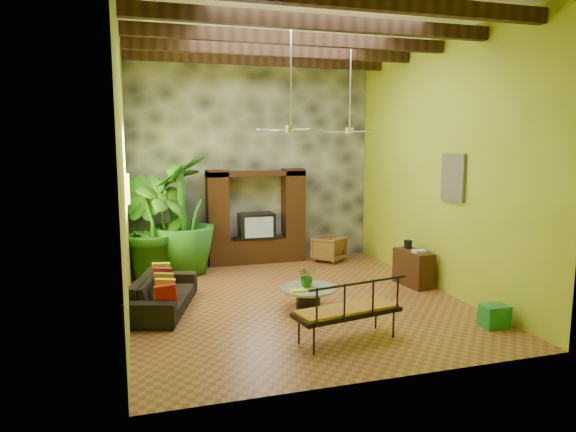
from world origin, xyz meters
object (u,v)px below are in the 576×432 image
object	(u,v)px
entertainment_center	(256,224)
ceiling_fan_back	(350,121)
sofa	(164,293)
iron_bench	(349,308)
ceiling_fan_front	(291,117)
green_bin	(494,316)
coffee_table	(308,295)
side_console	(413,268)
tall_plant_c	(182,215)
tall_plant_b	(145,227)
wicker_armchair	(329,249)
tall_plant_a	(164,226)

from	to	relation	value
entertainment_center	ceiling_fan_back	xyz separation A→B (m)	(1.60, -1.94, 2.44)
sofa	iron_bench	xyz separation A→B (m)	(2.55, -2.34, 0.22)
ceiling_fan_front	iron_bench	bearing A→B (deg)	-79.89
ceiling_fan_front	green_bin	distance (m)	4.72
coffee_table	side_console	distance (m)	2.72
entertainment_center	ceiling_fan_front	distance (m)	4.30
entertainment_center	tall_plant_c	size ratio (longest dim) A/B	0.90
tall_plant_c	sofa	bearing A→B (deg)	-103.07
tall_plant_b	side_console	xyz separation A→B (m)	(5.30, -2.19, -0.76)
wicker_armchair	side_console	world-z (taller)	side_console
coffee_table	green_bin	xyz separation A→B (m)	(2.60, -1.71, -0.08)
entertainment_center	wicker_armchair	xyz separation A→B (m)	(1.76, -0.42, -0.65)
coffee_table	sofa	bearing A→B (deg)	164.05
entertainment_center	sofa	size ratio (longest dim) A/B	1.12
entertainment_center	ceiling_fan_front	world-z (taller)	ceiling_fan_front
wicker_armchair	tall_plant_a	size ratio (longest dim) A/B	0.31
ceiling_fan_back	wicker_armchair	bearing A→B (deg)	84.09
sofa	coffee_table	size ratio (longest dim) A/B	2.12
tall_plant_a	side_console	bearing A→B (deg)	-24.71
ceiling_fan_back	side_console	bearing A→B (deg)	-43.93
iron_bench	green_bin	xyz separation A→B (m)	(2.52, -0.07, -0.35)
tall_plant_a	iron_bench	xyz separation A→B (m)	(2.39, -4.72, -0.60)
entertainment_center	green_bin	world-z (taller)	entertainment_center
wicker_armchair	tall_plant_a	xyz separation A→B (m)	(-4.01, -0.27, 0.81)
ceiling_fan_back	coffee_table	bearing A→B (deg)	-130.10
entertainment_center	tall_plant_a	distance (m)	2.36
entertainment_center	ceiling_fan_front	size ratio (longest dim) A/B	1.29
ceiling_fan_back	coffee_table	xyz separation A→B (m)	(-1.55, -1.83, -3.15)
coffee_table	green_bin	bearing A→B (deg)	-33.39
wicker_armchair	side_console	size ratio (longest dim) A/B	0.76
green_bin	coffee_table	bearing A→B (deg)	146.61
tall_plant_a	coffee_table	size ratio (longest dim) A/B	2.24
entertainment_center	iron_bench	size ratio (longest dim) A/B	1.39
tall_plant_a	green_bin	xyz separation A→B (m)	(4.90, -4.79, -0.95)
wicker_armchair	coffee_table	size ratio (longest dim) A/B	0.69
tall_plant_c	iron_bench	size ratio (longest dim) A/B	1.55
coffee_table	iron_bench	size ratio (longest dim) A/B	0.58
side_console	sofa	bearing A→B (deg)	175.08
ceiling_fan_back	tall_plant_b	bearing A→B (deg)	164.55
sofa	wicker_armchair	bearing A→B (deg)	-41.10
sofa	green_bin	xyz separation A→B (m)	(5.07, -2.42, -0.13)
coffee_table	side_console	size ratio (longest dim) A/B	1.10
sofa	green_bin	size ratio (longest dim) A/B	5.14
tall_plant_c	side_console	xyz separation A→B (m)	(4.49, -2.39, -0.97)
side_console	green_bin	world-z (taller)	side_console
ceiling_fan_back	green_bin	xyz separation A→B (m)	(1.05, -3.55, -3.22)
tall_plant_a	green_bin	world-z (taller)	tall_plant_a
green_bin	wicker_armchair	bearing A→B (deg)	100.01
sofa	iron_bench	size ratio (longest dim) A/B	1.24
ceiling_fan_front	iron_bench	distance (m)	3.44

